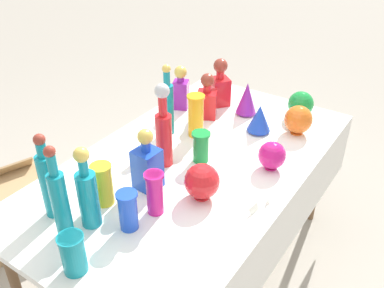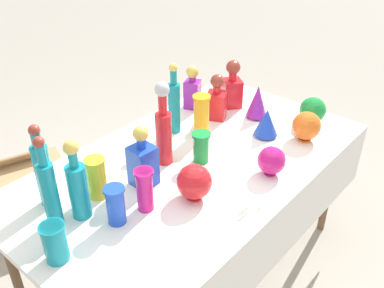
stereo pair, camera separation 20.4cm
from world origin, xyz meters
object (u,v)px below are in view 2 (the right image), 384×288
object	(u,v)px
slender_vase_5	(55,241)
square_decanter_3	(217,100)
tall_bottle_3	(43,171)
cardboard_box_behind_right	(30,197)
fluted_vase_1	(257,101)
round_bowl_0	(271,161)
round_bowl_2	(306,126)
fluted_vase_0	(266,122)
tall_bottle_2	(78,185)
tall_bottle_1	(164,129)
round_bowl_3	(313,110)
square_decanter_2	(192,89)
square_decanter_0	(143,161)
tall_bottle_4	(49,190)
tall_bottle_0	(174,104)
round_bowl_1	(194,182)
slender_vase_1	(201,146)
slender_vase_0	(145,189)
slender_vase_3	(116,204)
square_decanter_1	(232,87)
slender_vase_4	(201,115)
cardboard_box_behind_left	(1,208)
slender_vase_2	(97,177)

from	to	relation	value
slender_vase_5	square_decanter_3	bearing A→B (deg)	10.71
tall_bottle_3	square_decanter_3	bearing A→B (deg)	-3.57
cardboard_box_behind_right	slender_vase_5	bearing A→B (deg)	-111.42
fluted_vase_1	cardboard_box_behind_right	world-z (taller)	fluted_vase_1
round_bowl_0	round_bowl_2	distance (m)	0.38
tall_bottle_3	fluted_vase_0	distance (m)	1.15
slender_vase_5	tall_bottle_2	bearing A→B (deg)	31.94
tall_bottle_1	square_decanter_3	size ratio (longest dim) A/B	1.58
tall_bottle_2	fluted_vase_0	distance (m)	1.06
square_decanter_3	round_bowl_3	size ratio (longest dim) A/B	1.71
tall_bottle_2	square_decanter_2	distance (m)	1.07
square_decanter_0	fluted_vase_0	distance (m)	0.74
tall_bottle_4	tall_bottle_0	bearing A→B (deg)	9.48
square_decanter_3	round_bowl_1	distance (m)	0.74
fluted_vase_0	square_decanter_0	bearing A→B (deg)	165.26
tall_bottle_4	slender_vase_1	distance (m)	0.74
slender_vase_0	cardboard_box_behind_right	size ratio (longest dim) A/B	0.31
square_decanter_0	slender_vase_3	xyz separation A→B (m)	(-0.25, -0.10, -0.03)
square_decanter_1	slender_vase_4	size ratio (longest dim) A/B	1.24
slender_vase_1	slender_vase_3	size ratio (longest dim) A/B	0.92
cardboard_box_behind_left	fluted_vase_1	bearing A→B (deg)	-46.84
tall_bottle_1	slender_vase_4	bearing A→B (deg)	4.82
slender_vase_3	cardboard_box_behind_left	bearing A→B (deg)	89.50
slender_vase_0	slender_vase_4	world-z (taller)	slender_vase_4
slender_vase_3	square_decanter_2	bearing A→B (deg)	24.17
tall_bottle_4	square_decanter_0	bearing A→B (deg)	-9.79
round_bowl_3	square_decanter_2	bearing A→B (deg)	114.42
cardboard_box_behind_left	square_decanter_1	bearing A→B (deg)	-41.05
square_decanter_1	cardboard_box_behind_right	distance (m)	1.47
tall_bottle_4	slender_vase_5	xyz separation A→B (m)	(-0.10, -0.16, -0.09)
slender_vase_2	round_bowl_0	distance (m)	0.79
square_decanter_3	cardboard_box_behind_left	distance (m)	1.56
tall_bottle_3	fluted_vase_0	xyz separation A→B (m)	(1.07, -0.40, -0.08)
round_bowl_0	round_bowl_2	xyz separation A→B (m)	(0.38, 0.03, 0.01)
tall_bottle_4	square_decanter_1	world-z (taller)	tall_bottle_4
fluted_vase_0	tall_bottle_2	bearing A→B (deg)	167.78
tall_bottle_3	fluted_vase_1	bearing A→B (deg)	-11.15
cardboard_box_behind_left	tall_bottle_1	bearing A→B (deg)	-68.75
round_bowl_0	tall_bottle_2	bearing A→B (deg)	150.36
slender_vase_3	cardboard_box_behind_right	xyz separation A→B (m)	(0.17, 1.13, -0.66)
square_decanter_2	round_bowl_2	distance (m)	0.71
slender_vase_1	round_bowl_2	xyz separation A→B (m)	(0.52, -0.29, -0.00)
tall_bottle_2	slender_vase_4	bearing A→B (deg)	2.83
tall_bottle_2	slender_vase_2	xyz separation A→B (m)	(0.12, 0.05, -0.05)
tall_bottle_2	tall_bottle_0	bearing A→B (deg)	13.43
tall_bottle_3	slender_vase_2	size ratio (longest dim) A/B	2.01
tall_bottle_0	cardboard_box_behind_right	size ratio (longest dim) A/B	0.63
tall_bottle_0	square_decanter_0	xyz separation A→B (m)	(-0.44, -0.21, -0.05)
square_decanter_2	slender_vase_0	xyz separation A→B (m)	(-0.83, -0.46, -0.02)
slender_vase_0	square_decanter_2	bearing A→B (deg)	28.97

